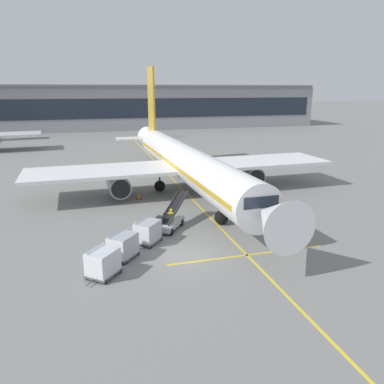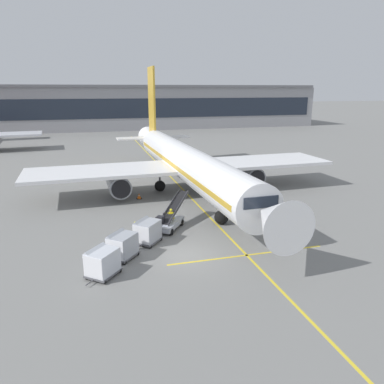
% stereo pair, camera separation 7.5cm
% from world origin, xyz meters
% --- Properties ---
extents(ground_plane, '(600.00, 600.00, 0.00)m').
position_xyz_m(ground_plane, '(0.00, 0.00, 0.00)').
color(ground_plane, slate).
extents(parked_airplane, '(35.37, 45.26, 14.94)m').
position_xyz_m(parked_airplane, '(4.46, 16.81, 3.49)').
color(parked_airplane, white).
rests_on(parked_airplane, ground).
extents(belt_loader, '(4.17, 5.19, 2.58)m').
position_xyz_m(belt_loader, '(0.17, 5.62, 0.81)').
color(belt_loader, '#A3A8B2').
rests_on(belt_loader, ground).
extents(baggage_cart_lead, '(2.51, 2.60, 1.91)m').
position_xyz_m(baggage_cart_lead, '(-2.20, 2.95, 1.00)').
color(baggage_cart_lead, '#515156').
rests_on(baggage_cart_lead, ground).
extents(baggage_cart_second, '(2.51, 2.60, 1.91)m').
position_xyz_m(baggage_cart_second, '(-4.32, 0.75, 1.00)').
color(baggage_cart_second, '#515156').
rests_on(baggage_cart_second, ground).
extents(baggage_cart_third, '(2.51, 2.60, 1.91)m').
position_xyz_m(baggage_cart_third, '(-5.80, -1.57, 1.00)').
color(baggage_cart_third, '#515156').
rests_on(baggage_cart_third, ground).
extents(ground_crew_by_loader, '(0.25, 0.57, 1.74)m').
position_xyz_m(ground_crew_by_loader, '(-3.03, 3.26, 1.00)').
color(ground_crew_by_loader, black).
rests_on(ground_crew_by_loader, ground).
extents(ground_crew_by_carts, '(0.55, 0.34, 1.74)m').
position_xyz_m(ground_crew_by_carts, '(0.31, 5.62, 1.00)').
color(ground_crew_by_carts, '#514C42').
rests_on(ground_crew_by_carts, ground).
extents(ground_crew_marshaller, '(0.45, 0.43, 1.74)m').
position_xyz_m(ground_crew_marshaller, '(-1.82, 2.78, 1.00)').
color(ground_crew_marshaller, black).
rests_on(ground_crew_marshaller, ground).
extents(safety_cone_engine_keepout, '(0.56, 0.56, 0.64)m').
position_xyz_m(safety_cone_engine_keepout, '(-1.18, 15.19, 0.31)').
color(safety_cone_engine_keepout, black).
rests_on(safety_cone_engine_keepout, ground).
extents(apron_guidance_line_lead_in, '(0.20, 110.00, 0.01)m').
position_xyz_m(apron_guidance_line_lead_in, '(4.40, 15.97, 0.00)').
color(apron_guidance_line_lead_in, yellow).
rests_on(apron_guidance_line_lead_in, ground).
extents(apron_guidance_line_stop_bar, '(12.00, 0.20, 0.01)m').
position_xyz_m(apron_guidance_line_stop_bar, '(4.48, -1.22, 0.00)').
color(apron_guidance_line_stop_bar, yellow).
rests_on(apron_guidance_line_stop_bar, ground).
extents(terminal_building, '(129.80, 21.53, 12.75)m').
position_xyz_m(terminal_building, '(-0.59, 94.00, 6.32)').
color(terminal_building, '#939399').
rests_on(terminal_building, ground).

